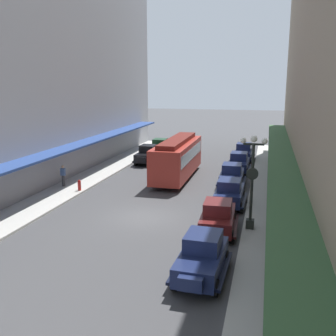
{
  "coord_description": "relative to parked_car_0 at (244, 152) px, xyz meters",
  "views": [
    {
      "loc": [
        7.08,
        -21.57,
        8.01
      ],
      "look_at": [
        0.0,
        6.0,
        1.8
      ],
      "focal_mm": 41.71,
      "sensor_mm": 36.0,
      "label": 1
    }
  ],
  "objects": [
    {
      "name": "ground_plane",
      "position": [
        -4.75,
        -19.42,
        -0.94
      ],
      "size": [
        200.0,
        200.0,
        0.0
      ],
      "primitive_type": "plane",
      "color": "#424244"
    },
    {
      "name": "sidewalk_left",
      "position": [
        -12.25,
        -19.42,
        -0.87
      ],
      "size": [
        3.0,
        60.0,
        0.15
      ],
      "primitive_type": "cube",
      "color": "#B7B5AD",
      "rests_on": "ground"
    },
    {
      "name": "sidewalk_right",
      "position": [
        2.75,
        -19.42,
        -0.87
      ],
      "size": [
        3.0,
        60.0,
        0.15
      ],
      "primitive_type": "cube",
      "color": "#B7B5AD",
      "rests_on": "ground"
    },
    {
      "name": "parked_car_0",
      "position": [
        0.0,
        0.0,
        0.0
      ],
      "size": [
        2.29,
        4.31,
        1.84
      ],
      "color": "#19234C",
      "rests_on": "ground"
    },
    {
      "name": "parked_car_1",
      "position": [
        -0.23,
        -10.65,
        0.0
      ],
      "size": [
        2.2,
        4.28,
        1.84
      ],
      "color": "#19234C",
      "rests_on": "ground"
    },
    {
      "name": "parked_car_2",
      "position": [
        0.08,
        -15.82,
        0.0
      ],
      "size": [
        2.15,
        4.27,
        1.84
      ],
      "color": "#19234C",
      "rests_on": "ground"
    },
    {
      "name": "parked_car_3",
      "position": [
        -0.09,
        -5.71,
        0.0
      ],
      "size": [
        2.19,
        4.28,
        1.84
      ],
      "color": "#19234C",
      "rests_on": "ground"
    },
    {
      "name": "parked_car_4",
      "position": [
        -0.06,
        -25.94,
        0.0
      ],
      "size": [
        2.25,
        4.3,
        1.84
      ],
      "color": "#19234C",
      "rests_on": "ground"
    },
    {
      "name": "parked_car_5",
      "position": [
        -0.05,
        -20.78,
        0.0
      ],
      "size": [
        2.28,
        4.31,
        1.84
      ],
      "color": "#591919",
      "rests_on": "ground"
    },
    {
      "name": "parked_car_6",
      "position": [
        -9.43,
        1.36,
        0.0
      ],
      "size": [
        2.25,
        4.3,
        1.84
      ],
      "color": "#193D23",
      "rests_on": "ground"
    },
    {
      "name": "parked_car_7",
      "position": [
        -9.41,
        -3.71,
        0.0
      ],
      "size": [
        2.22,
        4.29,
        1.84
      ],
      "color": "black",
      "rests_on": "ground"
    },
    {
      "name": "streetcar",
      "position": [
        -4.99,
        -9.26,
        0.96
      ],
      "size": [
        2.58,
        9.62,
        3.46
      ],
      "color": "#A52D23",
      "rests_on": "ground"
    },
    {
      "name": "lamp_post_with_clock",
      "position": [
        1.65,
        -20.11,
        2.04
      ],
      "size": [
        1.42,
        0.44,
        5.16
      ],
      "color": "black",
      "rests_on": "sidewalk_right"
    },
    {
      "name": "fire_hydrant",
      "position": [
        -11.1,
        -15.34,
        -0.38
      ],
      "size": [
        0.24,
        0.24,
        0.82
      ],
      "color": "#B21E19",
      "rests_on": "sidewalk_left"
    },
    {
      "name": "pedestrian_0",
      "position": [
        3.42,
        -4.82,
        0.05
      ],
      "size": [
        0.36,
        0.24,
        1.64
      ],
      "color": "#4C4238",
      "rests_on": "sidewalk_right"
    },
    {
      "name": "pedestrian_1",
      "position": [
        -12.9,
        -14.48,
        0.05
      ],
      "size": [
        0.36,
        0.24,
        1.64
      ],
      "color": "#2D2D33",
      "rests_on": "sidewalk_left"
    }
  ]
}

